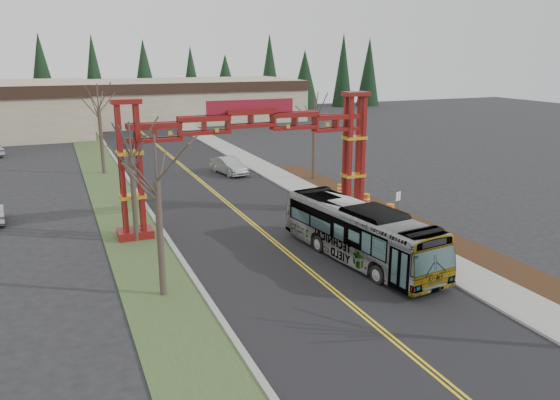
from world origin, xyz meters
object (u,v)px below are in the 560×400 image
transit_bus (360,233)px  barrel_south (390,211)px  silver_sedan (229,166)px  street_sign (398,201)px  bare_tree_median_far (99,108)px  bare_tree_median_near (157,182)px  bare_tree_right_far (314,122)px  barrel_north (340,189)px  gateway_arch (251,139)px  retail_building_east (186,100)px  bare_tree_median_mid (131,158)px  barrel_mid (366,201)px

transit_bus → barrel_south: size_ratio=11.05×
silver_sedan → street_sign: (5.96, -20.02, 0.82)m
silver_sedan → bare_tree_median_far: (-11.42, 4.82, 5.60)m
bare_tree_median_near → bare_tree_right_far: size_ratio=1.05×
bare_tree_median_far → barrel_north: (17.62, -16.16, -5.98)m
gateway_arch → street_sign: gateway_arch is taller
gateway_arch → transit_bus: (3.33, -8.92, -4.33)m
gateway_arch → retail_building_east: (10.00, 61.95, -2.47)m
bare_tree_median_mid → street_sign: (17.38, -3.21, -3.72)m
street_sign → gateway_arch: bearing=157.6°
transit_bus → bare_tree_median_far: size_ratio=1.35×
bare_tree_median_near → barrel_mid: size_ratio=7.54×
bare_tree_right_far → bare_tree_median_near: bearing=-131.8°
transit_bus → bare_tree_right_far: (6.67, 19.69, 3.79)m
gateway_arch → silver_sedan: gateway_arch is taller
transit_bus → silver_sedan: (0.09, 25.08, -0.83)m
silver_sedan → barrel_north: silver_sedan is taller
bare_tree_median_far → bare_tree_median_mid: bearing=-90.0°
gateway_arch → bare_tree_median_far: gateway_arch is taller
street_sign → barrel_mid: street_sign is taller
retail_building_east → barrel_mid: (-0.40, -61.32, -2.98)m
gateway_arch → barrel_south: (9.63, -2.62, -5.45)m
transit_bus → bare_tree_median_mid: size_ratio=1.57×
bare_tree_right_far → bare_tree_median_mid: bearing=-147.6°
transit_bus → street_sign: transit_bus is taller
bare_tree_median_mid → barrel_mid: 18.30m
retail_building_east → barrel_mid: bearing=-90.4°
bare_tree_median_far → barrel_mid: bearing=-49.1°
bare_tree_median_mid → barrel_south: bearing=-6.4°
transit_bus → silver_sedan: bearing=82.2°
bare_tree_median_mid → transit_bus: bearing=-36.1°
bare_tree_median_near → bare_tree_median_mid: 8.69m
barrel_north → gateway_arch: bearing=-153.4°
silver_sedan → barrel_south: (6.21, -18.78, -0.29)m
street_sign → barrel_mid: size_ratio=2.17×
bare_tree_right_far → barrel_mid: size_ratio=7.19×
retail_building_east → bare_tree_right_far: bearing=-90.0°
retail_building_east → bare_tree_median_mid: bare_tree_median_mid is taller
street_sign → barrel_south: (0.25, 1.24, -1.11)m
retail_building_east → silver_sedan: bearing=-98.2°
bare_tree_median_far → street_sign: (17.38, -24.84, -4.78)m
gateway_arch → transit_bus: bearing=-69.5°
bare_tree_right_far → barrel_north: bearing=-93.6°
bare_tree_median_far → gateway_arch: bearing=-69.1°
silver_sedan → barrel_mid: bearing=-79.7°
transit_bus → bare_tree_median_mid: 14.51m
bare_tree_right_far → barrel_north: 7.79m
bare_tree_median_far → barrel_south: bearing=-53.2°
gateway_arch → barrel_mid: bearing=3.8°
gateway_arch → bare_tree_right_far: 14.71m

